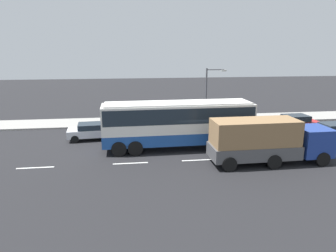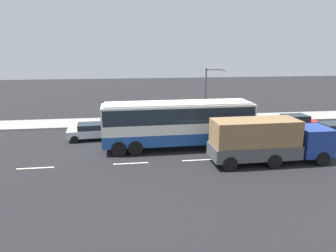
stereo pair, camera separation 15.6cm
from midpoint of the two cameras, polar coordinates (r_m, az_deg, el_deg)
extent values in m
plane|color=black|center=(24.70, 4.39, -4.03)|extent=(120.00, 120.00, 0.00)
cube|color=gray|center=(33.73, 1.07, 1.07)|extent=(80.00, 4.00, 0.15)
cube|color=white|center=(22.42, -23.00, -7.06)|extent=(2.40, 0.16, 0.01)
cube|color=white|center=(21.58, -6.69, -6.80)|extent=(2.40, 0.16, 0.01)
cube|color=white|center=(22.13, 5.84, -6.23)|extent=(2.40, 0.16, 0.01)
cube|color=white|center=(23.32, 15.28, -5.61)|extent=(2.40, 0.16, 0.01)
cube|color=#1E4C9E|center=(24.32, 2.03, -1.84)|extent=(11.64, 2.81, 0.89)
cube|color=white|center=(23.95, 2.06, 1.61)|extent=(11.64, 2.81, 2.10)
cube|color=#1E2833|center=(23.89, 2.07, 2.36)|extent=(11.41, 2.83, 1.16)
cube|color=#1E2833|center=(25.61, 14.81, 2.20)|extent=(0.17, 2.38, 1.68)
cube|color=white|center=(23.74, 2.08, 4.22)|extent=(11.18, 2.64, 0.12)
cylinder|color=black|center=(26.66, 10.43, -1.63)|extent=(1.11, 0.32, 1.10)
cylinder|color=black|center=(24.42, 12.31, -3.19)|extent=(1.11, 0.32, 1.10)
cylinder|color=black|center=(25.26, -6.11, -2.35)|extent=(1.11, 0.32, 1.10)
cylinder|color=black|center=(22.89, -5.81, -4.09)|extent=(1.11, 0.32, 1.10)
cylinder|color=black|center=(25.24, -8.83, -2.45)|extent=(1.11, 0.32, 1.10)
cylinder|color=black|center=(22.87, -8.82, -4.21)|extent=(1.11, 0.32, 1.10)
cube|color=navy|center=(23.79, 25.10, -2.47)|extent=(2.16, 2.38, 1.90)
cube|color=#4C4C4F|center=(21.91, 15.62, -4.34)|extent=(5.99, 2.44, 0.90)
cube|color=olive|center=(21.55, 15.85, -1.08)|extent=(5.75, 2.34, 1.68)
cylinder|color=black|center=(25.03, 23.79, -3.83)|extent=(0.96, 0.29, 0.96)
cylinder|color=black|center=(23.27, 26.69, -5.45)|extent=(0.96, 0.29, 0.96)
cylinder|color=black|center=(23.41, 16.61, -4.39)|extent=(0.96, 0.29, 0.96)
cylinder|color=black|center=(21.51, 19.11, -6.22)|extent=(0.96, 0.29, 0.96)
cylinder|color=black|center=(22.32, 9.48, -4.88)|extent=(0.96, 0.29, 0.96)
cylinder|color=black|center=(20.32, 11.41, -6.90)|extent=(0.96, 0.29, 0.96)
cube|color=silver|center=(27.55, -13.09, -1.07)|extent=(4.71, 2.18, 0.63)
cube|color=#1E2833|center=(27.42, -13.41, 0.01)|extent=(2.65, 1.87, 0.46)
cylinder|color=black|center=(28.49, -9.74, -1.07)|extent=(0.65, 0.25, 0.64)
cylinder|color=black|center=(26.81, -9.56, -2.02)|extent=(0.65, 0.25, 0.64)
cylinder|color=black|center=(28.56, -16.33, -1.40)|extent=(0.65, 0.25, 0.64)
cylinder|color=black|center=(26.89, -16.57, -2.37)|extent=(0.65, 0.25, 0.64)
cylinder|color=black|center=(29.88, 25.15, -1.51)|extent=(0.65, 0.23, 0.64)
cylinder|color=black|center=(28.51, 27.20, -2.44)|extent=(0.65, 0.23, 0.64)
cube|color=#B21919|center=(32.01, 22.65, 0.30)|extent=(4.13, 2.03, 0.64)
cube|color=black|center=(31.80, 22.53, 1.35)|extent=(2.30, 1.81, 0.57)
cylinder|color=black|center=(33.55, 23.78, 0.22)|extent=(0.65, 0.23, 0.64)
cylinder|color=black|center=(32.12, 25.51, -0.54)|extent=(0.65, 0.23, 0.64)
cylinder|color=black|center=(32.12, 19.67, 0.02)|extent=(0.65, 0.23, 0.64)
cylinder|color=black|center=(30.63, 21.29, -0.78)|extent=(0.65, 0.23, 0.64)
cylinder|color=brown|center=(32.07, -3.30, 1.26)|extent=(0.14, 0.14, 0.82)
cylinder|color=brown|center=(32.23, -3.29, 1.32)|extent=(0.14, 0.14, 0.82)
cylinder|color=beige|center=(32.00, -3.32, 2.55)|extent=(0.32, 0.32, 0.62)
sphere|color=tan|center=(31.92, -3.33, 3.29)|extent=(0.22, 0.22, 0.22)
cylinder|color=#47474C|center=(32.16, 7.14, 5.52)|extent=(0.16, 0.16, 5.58)
cylinder|color=#47474C|center=(32.12, 8.84, 10.19)|extent=(1.77, 0.10, 0.10)
cube|color=silver|center=(32.39, 10.36, 9.98)|extent=(0.50, 0.24, 0.16)
camera|label=1|loc=(0.08, 90.19, -0.05)|focal=33.20mm
camera|label=2|loc=(0.08, -89.81, 0.05)|focal=33.20mm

